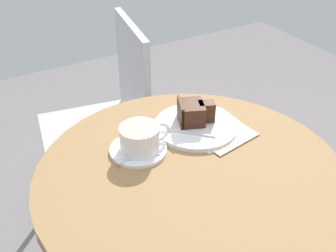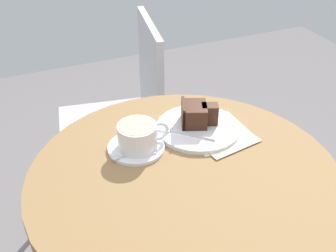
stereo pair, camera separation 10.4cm
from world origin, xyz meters
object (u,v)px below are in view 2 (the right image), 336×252
Objects in this scene: coffee_cup at (138,136)px; cafe_chair at (128,109)px; saucer at (136,147)px; cake_slice at (196,114)px; napkin at (219,134)px; cake_plate at (198,128)px; fork at (178,132)px; teaspoon at (128,156)px.

cafe_chair is (0.15, 0.55, -0.27)m from coffee_cup.
cake_slice reaches higher than saucer.
napkin is 0.22× the size of cafe_chair.
coffee_cup is at bearing -168.72° from cake_slice.
coffee_cup reaches higher than cake_plate.
fork is at bearing 3.51° from saucer.
teaspoon is 0.22m from cake_slice.
cake_slice is (0.18, 0.03, 0.04)m from saucer.
cake_slice reaches higher than cake_plate.
cake_slice is at bearing 11.28° from coffee_cup.
coffee_cup is at bearing 49.13° from fork.
coffee_cup reaches higher than napkin.
cafe_chair is at bearing 74.61° from saucer.
cake_plate is at bearing -128.89° from fork.
cake_slice is (0.00, 0.01, 0.03)m from cake_plate.
fork is 0.15× the size of cafe_chair.
cake_slice is at bearing 12.84° from cafe_chair.
napkin is at bearing -165.18° from teaspoon.
teaspoon is at bearing -166.91° from cake_plate.
fork reaches higher than cake_plate.
cake_plate is 2.04× the size of cake_slice.
fork is (0.12, 0.01, 0.01)m from saucer.
teaspoon is at bearing -178.23° from napkin.
cafe_chair is (0.15, 0.55, -0.24)m from saucer.
napkin is (0.21, -0.02, -0.04)m from coffee_cup.
napkin is at bearing 16.52° from cafe_chair.
cafe_chair reaches higher than napkin.
coffee_cup reaches higher than fork.
teaspoon is 0.21m from cake_plate.
cake_plate is at bearing 6.48° from coffee_cup.
teaspoon is 0.57× the size of napkin.
saucer is 1.33× the size of teaspoon.
napkin is (0.22, -0.03, -0.00)m from saucer.
coffee_cup is at bearing -4.93° from cafe_chair.
cake_plate is (0.17, 0.02, -0.04)m from coffee_cup.
fork reaches higher than napkin.
fork is (-0.06, -0.01, 0.01)m from cake_plate.
cafe_chair is at bearing -94.39° from teaspoon.
cafe_chair is (-0.07, 0.57, -0.23)m from napkin.
teaspoon is at bearing 58.53° from fork.
cafe_chair reaches higher than saucer.
saucer is 0.22m from napkin.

